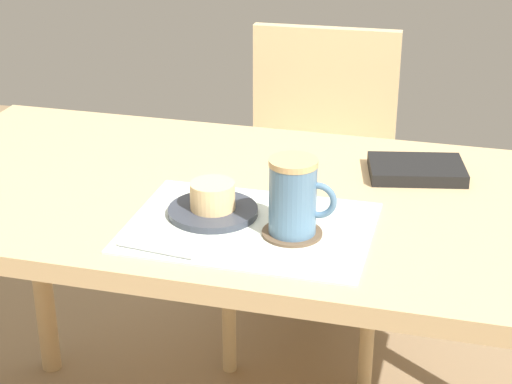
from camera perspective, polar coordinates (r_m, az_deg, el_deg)
dining_table at (r=1.61m, az=-0.19°, el=-2.51°), size 1.37×0.68×0.71m
wooden_chair at (r=2.26m, az=4.00°, el=1.04°), size 0.44×0.44×0.83m
placemat at (r=1.44m, az=-0.41°, el=-2.37°), size 0.41×0.30×0.00m
pastry_plate at (r=1.48m, az=-2.89°, el=-1.28°), size 0.16×0.16×0.01m
pastry at (r=1.47m, az=-2.91°, el=-0.24°), size 0.08×0.08×0.05m
coffee_coaster at (r=1.41m, az=2.42°, el=-2.74°), size 0.10×0.10×0.00m
coffee_mug at (r=1.38m, az=2.56°, el=-0.29°), size 0.11×0.08×0.13m
teaspoon at (r=1.36m, az=-6.75°, el=-3.86°), size 0.13×0.02×0.01m
small_book at (r=1.67m, az=10.66°, el=1.49°), size 0.20×0.16×0.02m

